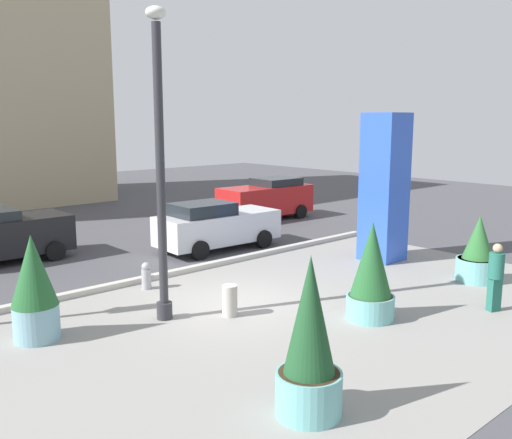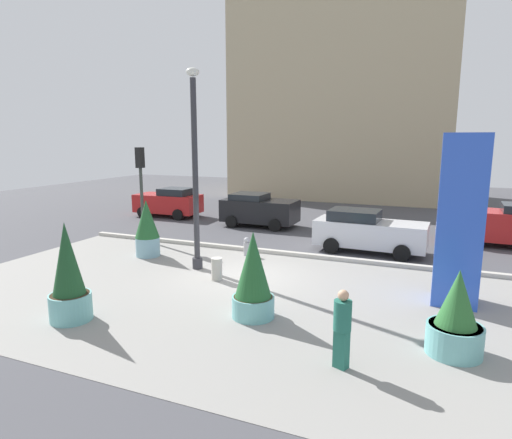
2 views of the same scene
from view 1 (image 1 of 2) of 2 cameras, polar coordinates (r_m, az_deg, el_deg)
name	(u,v)px [view 1 (image 1 of 2)]	position (r m, az deg, el deg)	size (l,w,h in m)	color
ground_plane	(148,272)	(17.55, -10.82, -5.16)	(60.00, 60.00, 0.00)	#47474C
plaza_pavement	(289,324)	(13.03, 3.34, -10.44)	(18.00, 10.00, 0.02)	gray
curb_strip	(164,275)	(16.81, -9.26, -5.51)	(18.00, 0.24, 0.16)	#B7B2A8
lamp_post	(160,174)	(12.75, -9.57, 4.56)	(0.44, 0.44, 6.91)	#2D2D33
art_pillar_blue	(384,188)	(18.70, 12.76, 3.13)	(1.17, 1.17, 4.75)	blue
potted_plant_by_pillar	(309,347)	(8.95, 5.39, -12.59)	(1.05, 1.05, 2.57)	#6BB2B2
potted_plant_near_left	(34,288)	(12.63, -21.38, -6.44)	(0.95, 0.95, 2.25)	#7AA8B7
potted_plant_near_right	(478,254)	(17.24, 21.38, -3.22)	(1.18, 1.18, 1.90)	#6BB2B2
potted_plant_mid_plaza	(371,274)	(13.27, 11.49, -5.42)	(1.11, 1.11, 2.29)	#6BB2B2
fire_hydrant	(146,276)	(15.71, -10.94, -5.58)	(0.36, 0.26, 0.75)	#99999E
concrete_bollard	(230,301)	(13.39, -2.65, -8.16)	(0.36, 0.36, 0.75)	#B2ADA3
car_far_lane	(216,225)	(19.98, -4.05, -0.60)	(4.49, 2.11, 1.72)	silver
car_curb_east	(3,234)	(19.94, -24.03, -1.38)	(3.94, 2.14, 1.74)	black
car_curb_west	(266,198)	(25.99, 1.05, 2.13)	(4.45, 2.17, 1.86)	red
pedestrian_crossing	(496,274)	(14.71, 22.93, -5.06)	(0.47, 0.47, 1.66)	#236656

